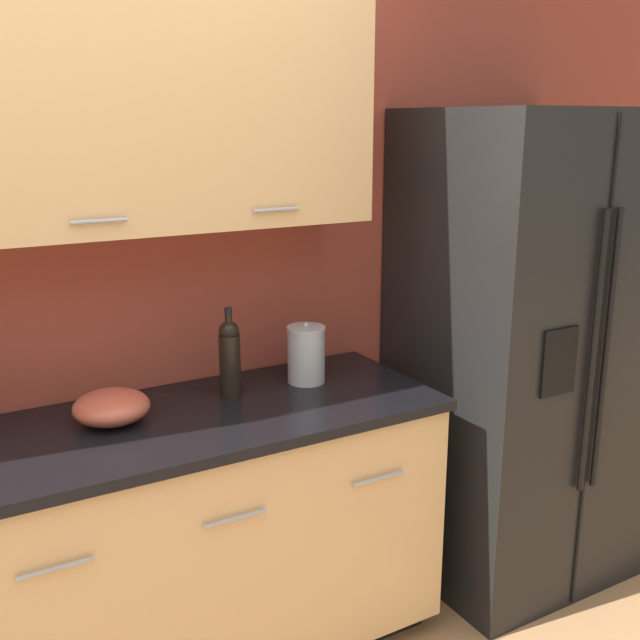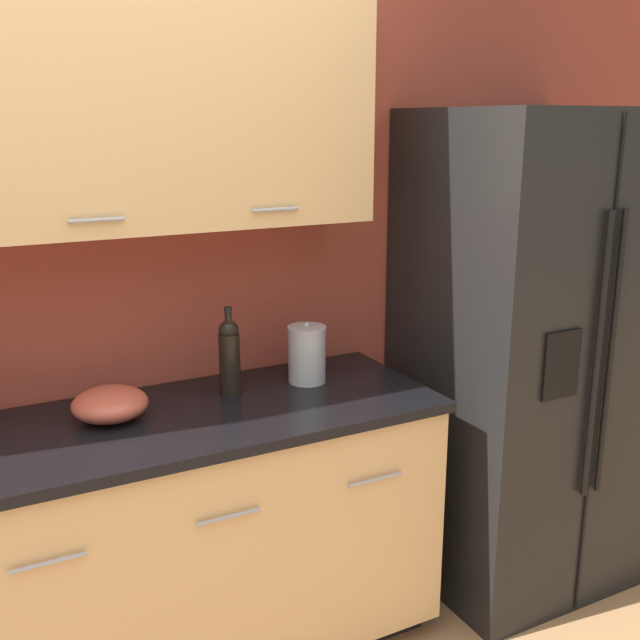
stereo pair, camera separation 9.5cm
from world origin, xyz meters
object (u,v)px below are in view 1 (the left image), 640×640
object	(u,v)px
wine_bottle	(230,356)
steel_canister	(306,354)
mixing_bowl	(111,407)
refrigerator	(519,352)

from	to	relation	value
wine_bottle	steel_canister	bearing A→B (deg)	-1.41
wine_bottle	steel_canister	size ratio (longest dim) A/B	1.39
mixing_bowl	wine_bottle	bearing A→B (deg)	4.80
wine_bottle	mixing_bowl	distance (m)	0.43
refrigerator	wine_bottle	distance (m)	1.21
steel_canister	wine_bottle	bearing A→B (deg)	178.59
wine_bottle	mixing_bowl	xyz separation A→B (m)	(-0.42, -0.04, -0.09)
mixing_bowl	steel_canister	bearing A→B (deg)	2.25
refrigerator	mixing_bowl	world-z (taller)	refrigerator
steel_canister	mixing_bowl	world-z (taller)	steel_canister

